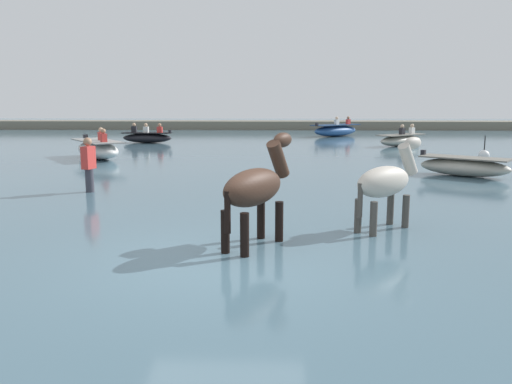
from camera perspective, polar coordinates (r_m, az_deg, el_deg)
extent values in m
plane|color=#666051|center=(7.53, -3.80, -9.63)|extent=(120.00, 120.00, 0.00)
cube|color=#476675|center=(17.24, -0.60, 2.08)|extent=(90.00, 90.00, 0.32)
ellipsoid|color=#382319|center=(7.86, -0.30, 0.51)|extent=(1.13, 1.45, 0.56)
cylinder|color=black|center=(8.51, 0.53, -3.96)|extent=(0.13, 0.13, 0.95)
cylinder|color=black|center=(8.34, 2.51, -4.26)|extent=(0.13, 0.13, 0.95)
cylinder|color=black|center=(7.72, -3.32, -5.44)|extent=(0.13, 0.13, 0.95)
cylinder|color=black|center=(7.53, -1.23, -5.81)|extent=(0.13, 0.13, 0.95)
cylinder|color=#382319|center=(8.44, 2.40, 3.57)|extent=(0.45, 0.56, 0.64)
ellipsoid|color=#382319|center=(8.53, 2.89, 5.62)|extent=(0.42, 0.52, 0.24)
cylinder|color=black|center=(7.37, -3.09, -2.20)|extent=(0.09, 0.09, 0.60)
ellipsoid|color=beige|center=(9.17, 13.59, 1.09)|extent=(1.27, 1.22, 0.53)
cylinder|color=#45423C|center=(9.76, 14.24, -2.64)|extent=(0.12, 0.12, 0.89)
cylinder|color=#45423C|center=(9.59, 15.78, -2.94)|extent=(0.12, 0.12, 0.89)
cylinder|color=#45423C|center=(9.03, 10.90, -3.52)|extent=(0.12, 0.12, 0.89)
cylinder|color=#45423C|center=(8.85, 12.51, -3.86)|extent=(0.12, 0.12, 0.89)
cylinder|color=beige|center=(9.70, 16.04, 3.42)|extent=(0.49, 0.48, 0.60)
ellipsoid|color=beige|center=(9.78, 16.54, 5.07)|extent=(0.46, 0.44, 0.23)
cylinder|color=#45423C|center=(8.72, 11.15, -0.89)|extent=(0.08, 0.08, 0.56)
ellipsoid|color=black|center=(27.81, -11.66, 5.72)|extent=(2.62, 1.13, 0.49)
cube|color=black|center=(27.80, -11.67, 6.26)|extent=(2.52, 1.09, 0.04)
cube|color=black|center=(27.42, -9.25, 6.43)|extent=(0.13, 0.17, 0.18)
cube|color=#232328|center=(28.13, -13.00, 6.60)|extent=(0.28, 0.20, 0.30)
sphere|color=tan|center=(28.11, -13.02, 7.09)|extent=(0.18, 0.18, 0.18)
cube|color=white|center=(27.66, -11.77, 6.59)|extent=(0.28, 0.20, 0.30)
sphere|color=tan|center=(27.65, -11.79, 7.09)|extent=(0.18, 0.18, 0.18)
cube|color=red|center=(27.47, -10.34, 6.62)|extent=(0.28, 0.20, 0.30)
sphere|color=#A37556|center=(27.46, -10.35, 7.12)|extent=(0.18, 0.18, 0.18)
ellipsoid|color=#28518E|center=(32.45, 8.56, 6.54)|extent=(3.36, 3.19, 0.66)
cube|color=navy|center=(32.43, 8.57, 7.16)|extent=(3.23, 3.06, 0.04)
cube|color=black|center=(31.22, 6.56, 7.23)|extent=(0.20, 0.20, 0.18)
cube|color=red|center=(33.05, 9.90, 7.47)|extent=(0.31, 0.31, 0.30)
sphere|color=#A37556|center=(33.04, 9.92, 7.89)|extent=(0.18, 0.18, 0.18)
cube|color=white|center=(32.37, 8.69, 7.46)|extent=(0.31, 0.31, 0.30)
sphere|color=beige|center=(32.36, 8.71, 7.88)|extent=(0.18, 0.18, 0.18)
ellipsoid|color=#B2AD9E|center=(26.36, 15.34, 5.37)|extent=(2.76, 2.56, 0.51)
cube|color=slate|center=(26.34, 15.36, 5.97)|extent=(2.65, 2.45, 0.04)
cube|color=white|center=(26.95, 16.45, 6.36)|extent=(0.31, 0.31, 0.30)
sphere|color=beige|center=(26.94, 16.47, 6.87)|extent=(0.18, 0.18, 0.18)
cube|color=#232328|center=(26.30, 15.46, 6.33)|extent=(0.31, 0.31, 0.30)
sphere|color=beige|center=(26.29, 15.49, 6.85)|extent=(0.18, 0.18, 0.18)
ellipsoid|color=#B2AD9E|center=(16.54, 21.52, 2.50)|extent=(2.62, 2.22, 0.51)
cube|color=slate|center=(16.51, 21.58, 3.45)|extent=(2.52, 2.13, 0.04)
cube|color=black|center=(16.86, 17.58, 4.04)|extent=(0.19, 0.20, 0.18)
ellipsoid|color=silver|center=(20.85, -16.68, 4.36)|extent=(2.79, 3.24, 0.64)
cube|color=gray|center=(20.82, -16.73, 5.30)|extent=(2.68, 3.11, 0.04)
cube|color=black|center=(22.26, -17.90, 5.70)|extent=(0.20, 0.19, 0.18)
cube|color=red|center=(19.95, -16.10, 5.64)|extent=(0.30, 0.32, 0.30)
sphere|color=#A37556|center=(19.94, -16.13, 6.32)|extent=(0.18, 0.18, 0.18)
cube|color=red|center=(20.85, -16.35, 5.79)|extent=(0.30, 0.32, 0.30)
sphere|color=tan|center=(20.84, -16.39, 6.45)|extent=(0.18, 0.18, 0.18)
cylinder|color=#383842|center=(13.36, -17.46, 0.53)|extent=(0.20, 0.20, 0.88)
cube|color=red|center=(13.26, -17.62, 3.55)|extent=(0.29, 0.37, 0.54)
sphere|color=#A37556|center=(13.23, -17.70, 5.19)|extent=(0.20, 0.20, 0.20)
sphere|color=silver|center=(20.85, 23.34, 3.63)|extent=(0.40, 0.40, 0.40)
cylinder|color=black|center=(20.81, 23.43, 4.87)|extent=(0.04, 0.04, 0.52)
cube|color=#706B5B|center=(39.83, 0.77, 7.00)|extent=(80.00, 2.40, 0.93)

